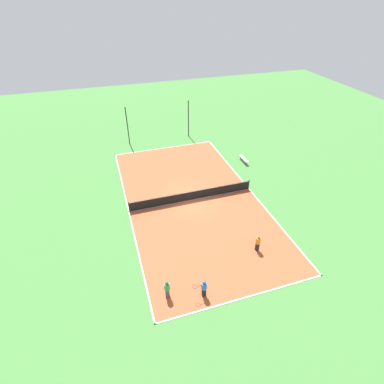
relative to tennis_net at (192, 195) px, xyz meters
name	(u,v)px	position (x,y,z in m)	size (l,w,h in m)	color
ground_plane	(192,200)	(0.00, 0.00, -0.54)	(80.00, 80.00, 0.00)	#47843D
court_surface	(192,200)	(0.00, 0.00, -0.53)	(11.83, 22.25, 0.02)	#B75633
tennis_net	(192,195)	(0.00, 0.00, 0.00)	(11.63, 0.10, 1.02)	black
bench	(244,159)	(7.72, 5.10, -0.15)	(0.36, 1.87, 0.45)	silver
player_far_green	(167,288)	(-4.67, -9.46, 0.30)	(0.43, 0.43, 1.46)	#4C4C51
player_near_blue	(204,288)	(-2.44, -10.10, 0.27)	(0.95, 0.40, 1.40)	black
player_center_orange	(258,242)	(2.74, -7.54, 0.27)	(0.45, 0.45, 1.41)	black
tennis_ball_midcourt	(179,150)	(1.50, 10.00, -0.48)	(0.07, 0.07, 0.07)	#CCE033
tennis_ball_far_baseline	(135,180)	(-4.52, 4.99, -0.48)	(0.07, 0.07, 0.07)	#CCE033
fence_post_back_left	(127,126)	(-3.85, 13.54, 1.81)	(0.12, 0.12, 4.69)	black
fence_post_back_right	(188,119)	(3.85, 13.54, 1.81)	(0.12, 0.12, 4.69)	black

